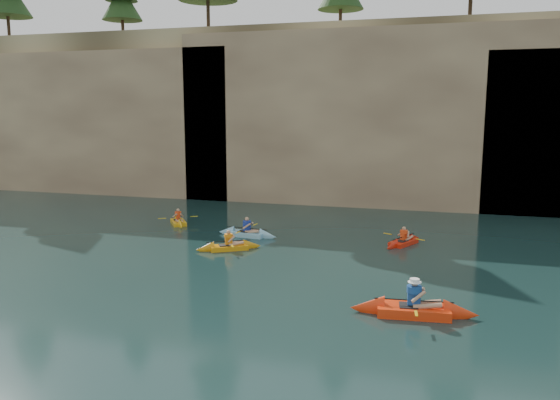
# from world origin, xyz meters

# --- Properties ---
(ground) EXTENTS (160.00, 160.00, 0.00)m
(ground) POSITION_xyz_m (0.00, 0.00, 0.00)
(ground) COLOR black
(ground) RESTS_ON ground
(cliff) EXTENTS (70.00, 16.00, 12.00)m
(cliff) POSITION_xyz_m (0.00, 30.00, 6.00)
(cliff) COLOR tan
(cliff) RESTS_ON ground
(cliff_slab_west) EXTENTS (26.00, 2.40, 10.56)m
(cliff_slab_west) POSITION_xyz_m (-20.00, 22.60, 5.28)
(cliff_slab_west) COLOR tan
(cliff_slab_west) RESTS_ON ground
(cliff_slab_center) EXTENTS (24.00, 2.40, 11.40)m
(cliff_slab_center) POSITION_xyz_m (2.00, 22.60, 5.70)
(cliff_slab_center) COLOR tan
(cliff_slab_center) RESTS_ON ground
(sea_cave_west) EXTENTS (4.50, 1.00, 4.00)m
(sea_cave_west) POSITION_xyz_m (-18.00, 21.95, 2.00)
(sea_cave_west) COLOR black
(sea_cave_west) RESTS_ON ground
(sea_cave_center) EXTENTS (3.50, 1.00, 3.20)m
(sea_cave_center) POSITION_xyz_m (-4.00, 21.95, 1.60)
(sea_cave_center) COLOR black
(sea_cave_center) RESTS_ON ground
(sea_cave_east) EXTENTS (5.00, 1.00, 4.50)m
(sea_cave_east) POSITION_xyz_m (10.00, 21.95, 2.25)
(sea_cave_east) COLOR black
(sea_cave_east) RESTS_ON ground
(main_kayaker) EXTENTS (3.87, 2.56, 1.42)m
(main_kayaker) POSITION_xyz_m (6.00, 3.79, 0.19)
(main_kayaker) COLOR #F1330E
(main_kayaker) RESTS_ON ground
(kayaker_orange) EXTENTS (2.84, 2.10, 1.11)m
(kayaker_orange) POSITION_xyz_m (-2.21, 9.51, 0.14)
(kayaker_orange) COLOR orange
(kayaker_orange) RESTS_ON ground
(kayaker_red_far) EXTENTS (1.92, 2.84, 1.05)m
(kayaker_red_far) POSITION_xyz_m (5.16, 12.61, 0.13)
(kayaker_red_far) COLOR red
(kayaker_red_far) RESTS_ON ground
(kayaker_yellow) EXTENTS (2.03, 2.52, 1.07)m
(kayaker_yellow) POSITION_xyz_m (-6.81, 13.80, 0.13)
(kayaker_yellow) COLOR gold
(kayaker_yellow) RESTS_ON ground
(kayaker_ltblue_mid) EXTENTS (3.18, 2.34, 1.19)m
(kayaker_ltblue_mid) POSITION_xyz_m (-2.30, 12.16, 0.15)
(kayaker_ltblue_mid) COLOR #84C2DD
(kayaker_ltblue_mid) RESTS_ON ground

